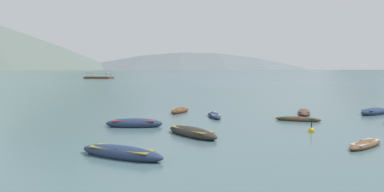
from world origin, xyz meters
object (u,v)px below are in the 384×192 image
at_px(rowboat_7, 134,123).
at_px(rowboat_10, 121,153).
at_px(rowboat_2, 180,111).
at_px(rowboat_3, 214,115).
at_px(rowboat_0, 365,144).
at_px(mooring_buoy, 311,130).
at_px(rowboat_8, 374,112).
at_px(rowboat_1, 192,132).
at_px(ferry_0, 99,77).
at_px(rowboat_5, 304,112).
at_px(rowboat_4, 298,119).

xyz_separation_m(rowboat_7, rowboat_10, (1.19, -8.54, -0.02)).
relative_size(rowboat_2, rowboat_10, 0.72).
xyz_separation_m(rowboat_3, rowboat_7, (-5.46, -5.24, 0.07)).
distance_m(rowboat_0, mooring_buoy, 4.56).
bearing_deg(mooring_buoy, rowboat_8, 49.81).
relative_size(rowboat_1, rowboat_7, 1.08).
distance_m(rowboat_2, rowboat_10, 16.77).
bearing_deg(rowboat_10, rowboat_3, 72.77).
bearing_deg(ferry_0, mooring_buoy, -67.28).
relative_size(rowboat_2, rowboat_8, 0.87).
relative_size(rowboat_7, rowboat_10, 0.87).
bearing_deg(rowboat_5, rowboat_10, -126.79).
relative_size(rowboat_3, rowboat_10, 0.81).
xyz_separation_m(rowboat_2, rowboat_3, (3.03, -2.95, -0.02)).
height_order(rowboat_1, rowboat_5, rowboat_1).
bearing_deg(rowboat_1, rowboat_8, 35.84).
bearing_deg(rowboat_3, rowboat_10, -107.23).
height_order(rowboat_7, rowboat_8, rowboat_7).
bearing_deg(rowboat_2, rowboat_8, -1.18).
height_order(rowboat_1, rowboat_2, rowboat_1).
distance_m(rowboat_5, rowboat_10, 20.06).
xyz_separation_m(rowboat_8, ferry_0, (-57.16, 108.49, 0.23)).
bearing_deg(rowboat_7, rowboat_1, -37.60).
distance_m(rowboat_7, ferry_0, 122.35).
height_order(rowboat_8, ferry_0, ferry_0).
bearing_deg(rowboat_10, rowboat_1, 61.94).
height_order(rowboat_0, rowboat_1, rowboat_1).
height_order(rowboat_7, rowboat_10, rowboat_7).
distance_m(rowboat_3, rowboat_8, 14.04).
distance_m(rowboat_1, rowboat_2, 11.44).
height_order(rowboat_0, rowboat_7, rowboat_7).
bearing_deg(rowboat_7, rowboat_5, 29.68).
height_order(rowboat_2, rowboat_8, rowboat_8).
bearing_deg(rowboat_1, rowboat_5, 49.42).
bearing_deg(mooring_buoy, rowboat_5, 78.73).
height_order(ferry_0, mooring_buoy, ferry_0).
xyz_separation_m(rowboat_1, rowboat_4, (7.65, 6.52, -0.07)).
xyz_separation_m(rowboat_10, ferry_0, (-39.09, 124.87, 0.25)).
height_order(rowboat_5, rowboat_7, rowboat_7).
relative_size(rowboat_1, rowboat_8, 1.14).
height_order(rowboat_5, ferry_0, ferry_0).
bearing_deg(rowboat_10, rowboat_5, 53.21).
bearing_deg(mooring_buoy, rowboat_7, 172.72).
xyz_separation_m(rowboat_0, rowboat_4, (-1.21, 9.15, 0.01)).
bearing_deg(rowboat_2, rowboat_7, -106.52).
height_order(rowboat_8, rowboat_10, rowboat_8).
bearing_deg(ferry_0, rowboat_8, -62.22).
relative_size(rowboat_4, rowboat_10, 0.78).
height_order(rowboat_2, rowboat_7, rowboat_7).
bearing_deg(rowboat_10, rowboat_2, 85.77).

